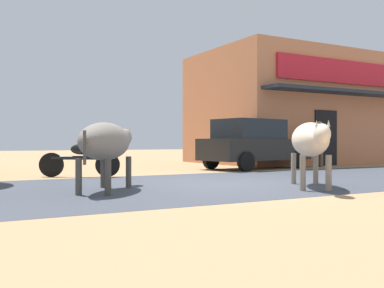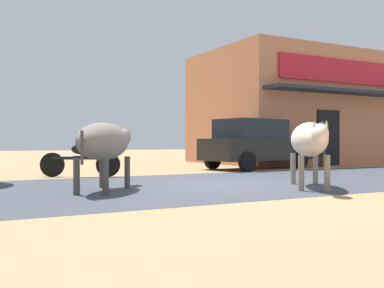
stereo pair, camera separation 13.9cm
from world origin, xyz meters
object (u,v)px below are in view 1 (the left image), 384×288
object	(u,v)px
parked_motorcycle	(81,159)
cow_near_brown	(107,142)
parked_hatchback_car	(253,144)
cow_far_dark	(310,140)
pedestrian_by_shop	(319,140)

from	to	relation	value
parked_motorcycle	cow_near_brown	xyz separation A→B (m)	(-0.47, -3.53, 0.42)
parked_hatchback_car	parked_motorcycle	size ratio (longest dim) A/B	2.20
parked_hatchback_car	cow_near_brown	size ratio (longest dim) A/B	1.78
parked_motorcycle	cow_near_brown	world-z (taller)	cow_near_brown
cow_near_brown	cow_far_dark	bearing A→B (deg)	-19.85
cow_near_brown	cow_far_dark	xyz separation A→B (m)	(3.70, -1.34, 0.04)
parked_motorcycle	pedestrian_by_shop	bearing A→B (deg)	2.31
parked_motorcycle	parked_hatchback_car	bearing A→B (deg)	6.81
parked_hatchback_car	cow_near_brown	xyz separation A→B (m)	(-6.46, -4.24, 0.06)
cow_near_brown	cow_far_dark	distance (m)	3.94
cow_far_dark	pedestrian_by_shop	xyz separation A→B (m)	(5.38, 5.21, 0.02)
cow_far_dark	pedestrian_by_shop	size ratio (longest dim) A/B	1.50
parked_hatchback_car	cow_far_dark	size ratio (longest dim) A/B	1.67
parked_motorcycle	cow_far_dark	world-z (taller)	cow_far_dark
parked_hatchback_car	pedestrian_by_shop	size ratio (longest dim) A/B	2.50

